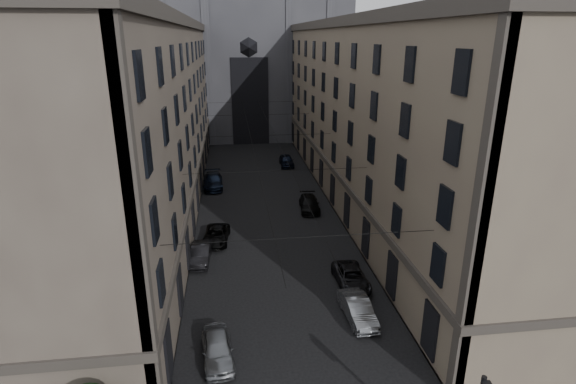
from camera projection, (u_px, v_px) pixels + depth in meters
name	position (u px, v px, depth m)	size (l,w,h in m)	color
sidewalk_left	(167.00, 204.00, 48.18)	(7.00, 80.00, 0.15)	#383533
sidewalk_right	(357.00, 196.00, 50.71)	(7.00, 80.00, 0.15)	#383533
building_left	(128.00, 119.00, 44.79)	(13.60, 60.60, 18.85)	#4D433B
building_right	(388.00, 113.00, 48.03)	(13.60, 60.60, 18.85)	brown
gothic_tower	(246.00, 33.00, 80.15)	(35.00, 23.00, 58.00)	#2D2D33
tram_wires	(263.00, 137.00, 46.75)	(14.00, 60.00, 0.43)	black
car_left_near	(218.00, 349.00, 24.88)	(1.70, 4.22, 1.44)	slate
car_left_midnear	(201.00, 254.00, 35.82)	(1.46, 4.20, 1.38)	black
car_left_midfar	(216.00, 235.00, 39.28)	(2.10, 4.56, 1.27)	black
car_left_far	(213.00, 181.00, 53.47)	(2.25, 5.53, 1.61)	black
car_right_near	(358.00, 309.00, 28.48)	(1.49, 4.27, 1.41)	slate
car_right_midnear	(351.00, 277.00, 32.45)	(2.11, 4.58, 1.27)	black
car_right_midfar	(309.00, 204.00, 46.55)	(1.93, 4.74, 1.38)	black
car_right_far	(287.00, 161.00, 62.52)	(1.80, 4.47, 1.52)	black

